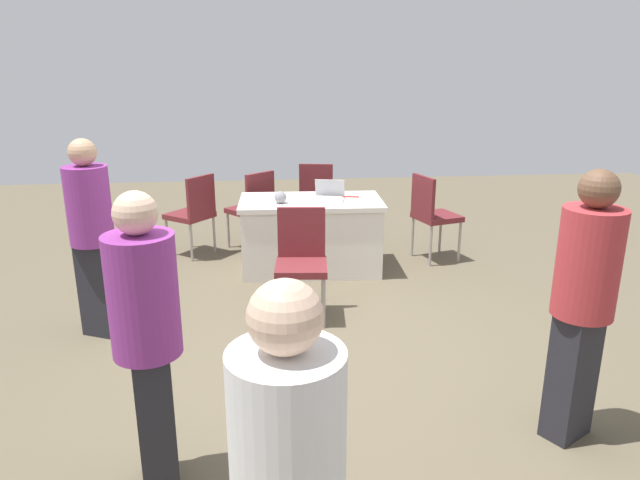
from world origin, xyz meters
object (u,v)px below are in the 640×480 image
Objects in this scene: table_foreground at (311,235)px; chair_by_pillar at (317,194)px; chair_tucked_right at (301,257)px; yarn_ball at (280,197)px; chair_near_front at (194,210)px; chair_aisle at (254,205)px; scissors_red at (351,197)px; person_attendee_standing at (92,230)px; chair_tucked_left at (432,211)px; laptop_silver at (329,196)px; person_organiser at (147,332)px; person_attendee_browsing at (583,296)px.

chair_by_pillar is (-0.18, -1.24, 0.17)m from table_foreground.
chair_by_pillar reaches higher than chair_tucked_right.
chair_near_front is at bearing -37.45° from yarn_ball.
chair_aisle is 1.30m from scissors_red.
table_foreground is at bearing -156.17° from scissors_red.
person_attendee_standing is (1.67, 0.18, 0.34)m from chair_tucked_right.
chair_by_pillar is (-0.37, -2.45, 0.00)m from chair_tucked_right.
chair_tucked_left is 1.02× the size of chair_tucked_right.
laptop_silver is at bearing -87.29° from chair_aisle.
chair_tucked_right is at bearing -102.66° from scissors_red.
table_foreground is 1.44m from chair_near_front.
chair_by_pillar is (-0.80, -0.45, 0.02)m from chair_aisle.
chair_by_pillar is at bearing -93.53° from chair_tucked_right.
chair_near_front is at bearing -10.95° from person_organiser.
chair_tucked_left is at bearing -122.28° from person_attendee_browsing.
table_foreground is at bearing -118.91° from person_attendee_standing.
chair_near_front is 0.58× the size of person_attendee_browsing.
laptop_silver reaches higher than chair_aisle.
person_attendee_standing is at bearing 39.29° from yarn_ball.
laptop_silver is (-1.49, 0.65, 0.27)m from chair_near_front.
person_organiser is at bearing 76.23° from yarn_ball.
chair_tucked_left is at bearing -49.69° from person_organiser.
person_attendee_browsing is at bearing 175.96° from person_attendee_standing.
table_foreground is at bearing -98.00° from person_attendee_browsing.
chair_by_pillar reaches higher than yarn_ball.
person_attendee_standing is at bearing -157.49° from chair_near_front.
scissors_red is (-1.06, 0.71, 0.24)m from chair_aisle.
table_foreground is 1.62× the size of chair_aisle.
chair_by_pillar is 1.49m from yarn_ball.
scissors_red is at bearing -105.70° from person_attendee_browsing.
person_organiser reaches higher than scissors_red.
table_foreground is at bearing -157.75° from yarn_ball.
chair_by_pillar is 2.57× the size of laptop_silver.
person_attendee_standing reaches higher than laptop_silver.
person_attendee_standing reaches higher than chair_tucked_right.
chair_tucked_right is 1.26m from laptop_silver.
chair_aisle is at bearing -95.28° from person_attendee_standing.
person_attendee_standing is at bearing -117.88° from chair_by_pillar.
chair_near_front is 7.49× the size of yarn_ball.
chair_near_front is at bearing 176.34° from scissors_red.
chair_tucked_right is 1.12m from yarn_ball.
chair_by_pillar is 0.60× the size of person_attendee_standing.
person_organiser reaches higher than chair_tucked_left.
chair_near_front is at bearing -116.06° from chair_tucked_left.
person_attendee_browsing is (-2.57, 3.69, 0.36)m from chair_near_front.
chair_tucked_left is at bearing 18.92° from scissors_red.
person_attendee_browsing is 3.35m from yarn_ball.
person_organiser reaches higher than chair_tucked_right.
yarn_ball is at bearing -89.33° from chair_near_front.
chair_tucked_left is 0.60× the size of person_attendee_browsing.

